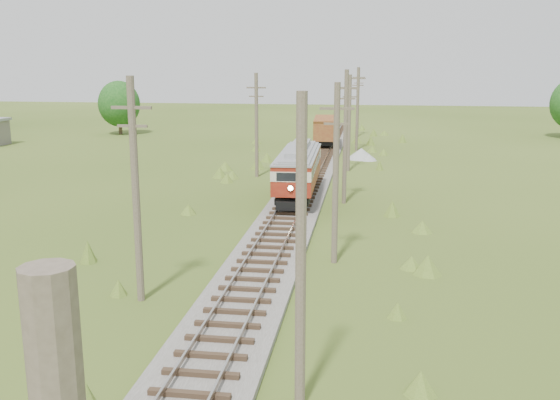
# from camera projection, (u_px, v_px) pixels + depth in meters

# --- Properties ---
(railbed_main) EXTENTS (3.60, 96.00, 0.57)m
(railbed_main) POSITION_uv_depth(u_px,v_px,m) (302.00, 190.00, 46.04)
(railbed_main) COLOR #605B54
(railbed_main) RESTS_ON ground
(streetcar) EXTENTS (2.83, 11.01, 5.00)m
(streetcar) POSITION_uv_depth(u_px,v_px,m) (298.00, 167.00, 43.01)
(streetcar) COLOR black
(streetcar) RESTS_ON ground
(gondola) EXTENTS (3.17, 8.53, 2.79)m
(gondola) POSITION_uv_depth(u_px,v_px,m) (327.00, 129.00, 69.71)
(gondola) COLOR black
(gondola) RESTS_ON ground
(gravel_pile) EXTENTS (3.00, 3.18, 1.09)m
(gravel_pile) POSITION_uv_depth(u_px,v_px,m) (362.00, 154.00, 61.75)
(gravel_pile) COLOR gray
(gravel_pile) RESTS_ON ground
(utility_pole_r_1) EXTENTS (0.30, 0.30, 8.80)m
(utility_pole_r_1) POSITION_uv_depth(u_px,v_px,m) (301.00, 257.00, 16.68)
(utility_pole_r_1) COLOR brown
(utility_pole_r_1) RESTS_ON ground
(utility_pole_r_2) EXTENTS (1.60, 0.30, 8.60)m
(utility_pole_r_2) POSITION_uv_depth(u_px,v_px,m) (336.00, 173.00, 29.20)
(utility_pole_r_2) COLOR brown
(utility_pole_r_2) RESTS_ON ground
(utility_pole_r_3) EXTENTS (1.60, 0.30, 9.00)m
(utility_pole_r_3) POSITION_uv_depth(u_px,v_px,m) (345.00, 136.00, 41.73)
(utility_pole_r_3) COLOR brown
(utility_pole_r_3) RESTS_ON ground
(utility_pole_r_4) EXTENTS (1.60, 0.30, 8.40)m
(utility_pole_r_4) POSITION_uv_depth(u_px,v_px,m) (349.00, 122.00, 54.38)
(utility_pole_r_4) COLOR brown
(utility_pole_r_4) RESTS_ON ground
(utility_pole_r_5) EXTENTS (1.60, 0.30, 8.90)m
(utility_pole_r_5) POSITION_uv_depth(u_px,v_px,m) (357.00, 108.00, 66.82)
(utility_pole_r_5) COLOR brown
(utility_pole_r_5) RESTS_ON ground
(utility_pole_r_6) EXTENTS (1.60, 0.30, 8.70)m
(utility_pole_r_6) POSITION_uv_depth(u_px,v_px,m) (358.00, 102.00, 79.43)
(utility_pole_r_6) COLOR brown
(utility_pole_r_6) RESTS_ON ground
(utility_pole_l_a) EXTENTS (1.60, 0.30, 9.00)m
(utility_pole_l_a) POSITION_uv_depth(u_px,v_px,m) (136.00, 189.00, 24.41)
(utility_pole_l_a) COLOR brown
(utility_pole_l_a) RESTS_ON ground
(utility_pole_l_b) EXTENTS (1.60, 0.30, 8.60)m
(utility_pole_l_b) POSITION_uv_depth(u_px,v_px,m) (256.00, 124.00, 51.54)
(utility_pole_l_b) COLOR brown
(utility_pole_l_b) RESTS_ON ground
(tree_mid_a) EXTENTS (5.46, 5.46, 7.03)m
(tree_mid_a) POSITION_uv_depth(u_px,v_px,m) (119.00, 104.00, 81.96)
(tree_mid_a) COLOR #38281C
(tree_mid_a) RESTS_ON ground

